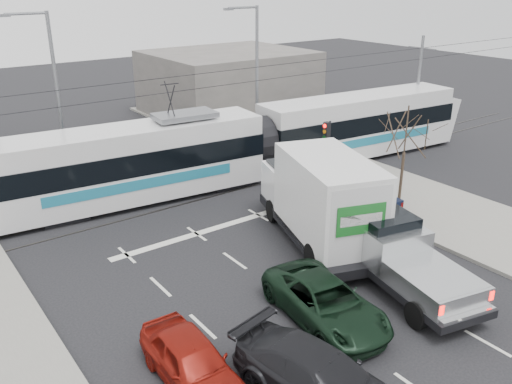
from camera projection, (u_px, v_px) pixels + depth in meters
ground at (317, 279)px, 20.38m from camera, size 120.00×120.00×0.00m
sidewalk_right at (460, 218)px, 25.29m from camera, size 6.00×60.00×0.15m
rails at (186, 197)px, 27.86m from camera, size 60.00×1.60×0.03m
building_right at (229, 83)px, 43.99m from camera, size 12.00×10.00×5.00m
bare_tree at (406, 134)px, 25.01m from camera, size 2.40×2.40×5.00m
traffic_signal at (327, 141)px, 27.77m from camera, size 0.44×0.44×3.60m
street_lamp_near at (254, 73)px, 32.97m from camera, size 2.38×0.25×9.00m
street_lamp_far at (53, 89)px, 28.15m from camera, size 2.38×0.25×9.00m
catenary at (182, 124)px, 26.42m from camera, size 60.00×0.20×7.00m
tram at (258, 142)px, 30.11m from camera, size 28.05×5.55×5.70m
silver_pickup at (396, 253)px, 19.74m from camera, size 3.67×7.06×2.44m
box_truck at (321, 200)px, 22.46m from camera, size 5.16×8.42×3.98m
navy_pickup at (349, 190)px, 25.94m from camera, size 2.41×5.30×2.16m
green_car at (325, 302)px, 17.71m from camera, size 2.96×5.30×1.40m
red_car at (192, 362)px, 14.94m from camera, size 1.85×4.26×1.43m
dark_car at (320, 379)px, 14.25m from camera, size 3.09×5.49×1.50m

